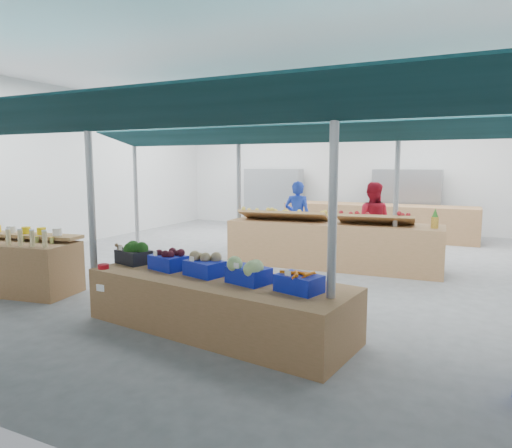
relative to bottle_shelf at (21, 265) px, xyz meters
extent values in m
plane|color=slate|center=(3.06, 3.62, -0.47)|extent=(13.00, 13.00, 0.00)
plane|color=silver|center=(3.06, 3.62, 3.73)|extent=(13.00, 13.00, 0.00)
plane|color=silver|center=(3.06, 10.12, 1.63)|extent=(12.00, 0.00, 12.00)
plane|color=silver|center=(-2.94, 3.62, 1.63)|extent=(0.00, 13.00, 13.00)
cylinder|color=gray|center=(-0.94, 4.12, 1.03)|extent=(0.10, 0.10, 3.00)
cylinder|color=gray|center=(2.06, -0.38, 1.03)|extent=(0.10, 0.10, 3.00)
cylinder|color=gray|center=(2.06, 4.12, 1.03)|extent=(0.10, 0.10, 3.00)
cylinder|color=gray|center=(5.56, -0.38, 1.03)|extent=(0.10, 0.10, 3.00)
cylinder|color=gray|center=(5.56, 4.12, 1.03)|extent=(0.10, 0.10, 3.00)
cylinder|color=gray|center=(3.81, -0.38, 2.38)|extent=(10.00, 0.06, 0.06)
cylinder|color=gray|center=(3.81, 4.12, 2.38)|extent=(10.00, 0.06, 0.06)
cube|color=black|center=(3.81, -1.03, 2.31)|extent=(9.50, 1.28, 0.30)
cube|color=black|center=(3.81, 0.27, 2.31)|extent=(9.50, 1.28, 0.30)
cube|color=black|center=(3.81, 3.47, 2.31)|extent=(9.50, 1.28, 0.30)
cube|color=black|center=(3.81, 4.77, 2.31)|extent=(9.50, 1.28, 0.30)
cube|color=#B23F33|center=(0.56, 9.62, 0.53)|extent=(2.00, 0.50, 2.00)
cube|color=#B23F33|center=(5.06, 9.62, 0.53)|extent=(2.00, 0.50, 2.00)
cube|color=brown|center=(0.01, -0.04, -0.03)|extent=(2.07, 1.16, 0.87)
cube|color=#997247|center=(-0.04, 0.23, 0.48)|extent=(1.99, 0.67, 0.06)
cube|color=brown|center=(3.95, -0.14, -0.11)|extent=(3.78, 1.71, 0.71)
cube|color=brown|center=(4.27, 4.17, 0.01)|extent=(4.51, 1.32, 0.95)
cube|color=brown|center=(4.40, 8.55, 0.03)|extent=(5.56, 1.19, 1.00)
imported|color=#1C39BC|center=(3.07, 5.27, 0.42)|extent=(0.67, 0.46, 1.78)
imported|color=#B01529|center=(4.87, 5.27, 0.42)|extent=(0.90, 0.72, 1.78)
cube|color=black|center=(2.40, 0.07, 0.34)|extent=(0.58, 0.47, 0.20)
cube|color=white|center=(2.34, -0.14, 0.50)|extent=(0.08, 0.03, 0.06)
cube|color=#0F1DA3|center=(3.10, -0.03, 0.34)|extent=(0.58, 0.47, 0.20)
cube|color=white|center=(3.04, -0.24, 0.50)|extent=(0.08, 0.03, 0.06)
cube|color=#0F1DA3|center=(3.75, -0.12, 0.34)|extent=(0.58, 0.47, 0.20)
cube|color=white|center=(3.69, -0.33, 0.50)|extent=(0.08, 0.03, 0.06)
cube|color=#0F1DA3|center=(4.46, -0.22, 0.34)|extent=(0.58, 0.47, 0.20)
cube|color=white|center=(4.40, -0.43, 0.50)|extent=(0.08, 0.03, 0.06)
cube|color=#0F1DA3|center=(5.16, -0.31, 0.34)|extent=(0.58, 0.47, 0.20)
cube|color=white|center=(5.10, -0.52, 0.50)|extent=(0.08, 0.03, 0.06)
sphere|color=brown|center=(2.23, -0.03, 0.48)|extent=(0.09, 0.09, 0.09)
sphere|color=brown|center=(2.18, -0.05, 0.52)|extent=(0.06, 0.06, 0.06)
cylinder|color=red|center=(3.41, -1.59, 0.63)|extent=(0.12, 0.12, 0.05)
cube|color=white|center=(3.41, -1.65, 0.41)|extent=(0.10, 0.01, 0.07)
cube|color=#997247|center=(3.22, 4.00, 0.60)|extent=(1.97, 0.90, 0.26)
cube|color=#997247|center=(5.18, 4.12, 0.60)|extent=(1.57, 0.85, 0.26)
cylinder|color=#8C6019|center=(6.29, 4.19, 0.59)|extent=(0.14, 0.14, 0.22)
cone|color=#26661E|center=(6.29, 4.19, 0.78)|extent=(0.12, 0.12, 0.18)
camera|label=1|loc=(6.92, -5.18, 1.71)|focal=32.00mm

